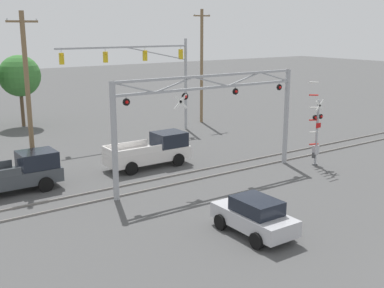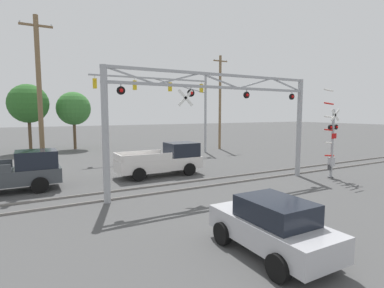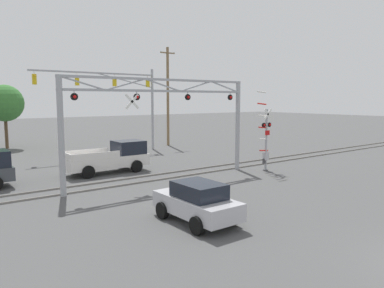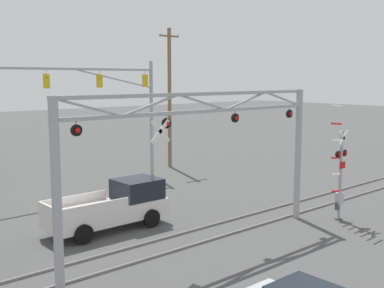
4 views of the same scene
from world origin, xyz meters
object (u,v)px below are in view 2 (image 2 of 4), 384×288
object	(u,v)px
sedan_waiting	(272,226)
utility_pole_left	(40,97)
pickup_truck_lead	(165,160)
crossing_gantry	(220,114)
crossing_signal_mast	(332,144)
utility_pole_right	(220,102)
background_tree_far_left_verge	(74,109)
background_tree_beyond_span	(28,104)
traffic_signal_span	(179,98)
pickup_truck_following	(10,173)

from	to	relation	value
sedan_waiting	utility_pole_left	xyz separation A→B (m)	(-5.36, 13.94, 4.19)
sedan_waiting	utility_pole_left	bearing A→B (deg)	111.04
pickup_truck_lead	utility_pole_left	size ratio (longest dim) A/B	0.57
crossing_gantry	pickup_truck_lead	size ratio (longest dim) A/B	2.28
crossing_signal_mast	utility_pole_right	distance (m)	16.84
utility_pole_right	background_tree_far_left_verge	world-z (taller)	utility_pole_right
crossing_signal_mast	background_tree_beyond_span	xyz separation A→B (m)	(-16.48, 23.40, 2.91)
crossing_signal_mast	sedan_waiting	distance (m)	12.19
pickup_truck_lead	background_tree_far_left_verge	world-z (taller)	background_tree_far_left_verge
traffic_signal_span	crossing_signal_mast	bearing A→B (deg)	-76.57
crossing_gantry	sedan_waiting	distance (m)	8.68
crossing_gantry	background_tree_far_left_verge	bearing A→B (deg)	101.40
utility_pole_right	background_tree_far_left_verge	xyz separation A→B (m)	(-14.60, 7.82, -0.80)
crossing_signal_mast	pickup_truck_lead	bearing A→B (deg)	145.80
traffic_signal_span	utility_pole_left	size ratio (longest dim) A/B	1.19
crossing_signal_mast	pickup_truck_lead	size ratio (longest dim) A/B	1.00
sedan_waiting	background_tree_far_left_verge	distance (m)	30.27
pickup_truck_lead	sedan_waiting	bearing A→B (deg)	-98.62
traffic_signal_span	pickup_truck_lead	world-z (taller)	traffic_signal_span
crossing_gantry	utility_pole_left	world-z (taller)	utility_pole_left
traffic_signal_span	utility_pole_left	bearing A→B (deg)	-152.72
pickup_truck_lead	utility_pole_right	bearing A→B (deg)	42.14
background_tree_beyond_span	pickup_truck_lead	bearing A→B (deg)	-66.23
sedan_waiting	background_tree_far_left_verge	size ratio (longest dim) A/B	0.62
crossing_gantry	background_tree_far_left_verge	world-z (taller)	background_tree_far_left_verge
traffic_signal_span	background_tree_far_left_verge	world-z (taller)	traffic_signal_span
pickup_truck_lead	utility_pole_left	world-z (taller)	utility_pole_left
crossing_signal_mast	traffic_signal_span	bearing A→B (deg)	103.43
crossing_signal_mast	pickup_truck_following	size ratio (longest dim) A/B	0.99
utility_pole_left	background_tree_far_left_verge	world-z (taller)	utility_pole_left
traffic_signal_span	background_tree_beyond_span	size ratio (longest dim) A/B	1.65
utility_pole_left	background_tree_far_left_verge	xyz separation A→B (m)	(3.98, 16.06, -0.45)
sedan_waiting	background_tree_far_left_verge	world-z (taller)	background_tree_far_left_verge
pickup_truck_lead	crossing_gantry	bearing A→B (deg)	-72.84
crossing_signal_mast	background_tree_far_left_verge	distance (m)	27.07
crossing_gantry	traffic_signal_span	bearing A→B (deg)	72.97
pickup_truck_lead	pickup_truck_following	size ratio (longest dim) A/B	0.99
pickup_truck_lead	utility_pole_left	bearing A→B (deg)	163.71
traffic_signal_span	sedan_waiting	xyz separation A→B (m)	(-7.14, -20.39, -4.74)
sedan_waiting	utility_pole_right	size ratio (longest dim) A/B	0.38
crossing_signal_mast	utility_pole_right	world-z (taller)	utility_pole_right
pickup_truck_following	utility_pole_right	bearing A→B (deg)	27.14
pickup_truck_following	background_tree_far_left_verge	bearing A→B (deg)	72.77
traffic_signal_span	sedan_waiting	world-z (taller)	traffic_signal_span
sedan_waiting	utility_pole_right	world-z (taller)	utility_pole_right
traffic_signal_span	background_tree_beyond_span	bearing A→B (deg)	145.72
crossing_gantry	background_tree_beyond_span	distance (m)	23.66
sedan_waiting	traffic_signal_span	bearing A→B (deg)	70.70
crossing_gantry	crossing_signal_mast	xyz separation A→B (m)	(7.44, -1.56, -1.91)
pickup_truck_following	utility_pole_right	distance (m)	23.17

